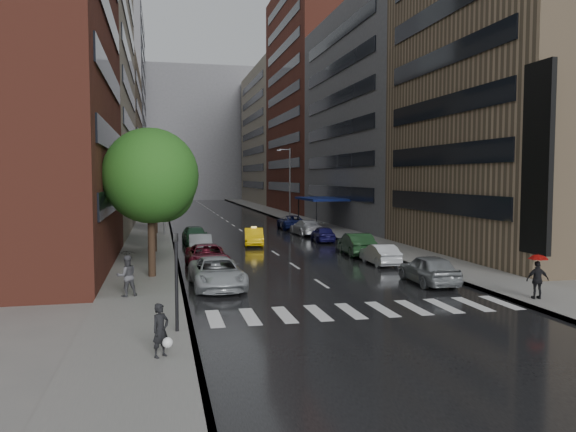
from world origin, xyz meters
The scene contains 21 objects.
ground centered at (0.00, 0.00, 0.00)m, with size 220.00×220.00×0.00m, color gray.
road centered at (0.00, 50.00, 0.01)m, with size 14.00×140.00×0.01m, color black.
sidewalk_left centered at (-9.00, 50.00, 0.07)m, with size 4.00×140.00×0.15m, color gray.
sidewalk_right centered at (9.00, 50.00, 0.07)m, with size 4.00×140.00×0.15m, color gray.
crosswalk centered at (0.20, -2.00, 0.01)m, with size 13.15×2.80×0.01m.
buildings_left centered at (-15.00, 58.79, 15.99)m, with size 8.00×108.00×38.00m.
buildings_right centered at (15.00, 56.70, 15.03)m, with size 8.05×109.10×36.00m.
building_far centered at (0.00, 118.00, 16.00)m, with size 40.00×14.00×32.00m, color slate.
tree_near centered at (-8.60, 7.38, 5.60)m, with size 5.13×5.13×8.18m.
tree_mid centered at (-8.60, 17.78, 5.48)m, with size 5.02×5.02×8.01m.
tree_far centered at (-8.60, 31.72, 4.95)m, with size 4.54×4.54×7.24m.
taxi centered at (-0.75, 20.99, 0.70)m, with size 1.47×4.23×1.39m, color yellow.
parked_cars_left centered at (-5.40, 11.93, 0.75)m, with size 2.68×23.39×1.59m.
parked_cars_right centered at (5.40, 20.37, 0.74)m, with size 2.66×36.30×1.59m.
ped_bag_walker centered at (-8.14, -6.77, 0.93)m, with size 0.71×0.68×1.62m.
ped_black_umbrella centered at (-9.64, 2.36, 1.38)m, with size 1.08×0.98×2.09m.
ped_red_umbrella centered at (8.13, -2.24, 1.33)m, with size 1.05×0.82×2.01m.
traffic_light centered at (-7.60, -4.00, 2.23)m, with size 0.18×0.15×3.45m.
street_lamp_left centered at (-7.72, 30.00, 4.89)m, with size 1.74×0.22×9.00m.
street_lamp_right centered at (7.72, 45.00, 4.89)m, with size 1.74×0.22×9.00m.
awning centered at (8.98, 35.00, 3.13)m, with size 4.00×8.00×3.12m.
Camera 1 is at (-8.10, -23.71, 5.55)m, focal length 35.00 mm.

